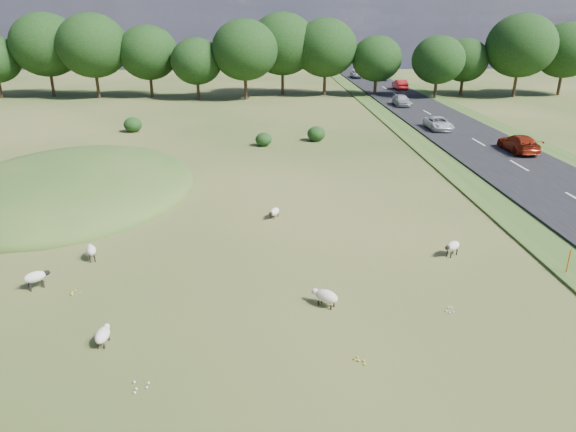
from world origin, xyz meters
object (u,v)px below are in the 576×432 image
object	(u,v)px
sheep_1	(36,277)
sheep_3	(452,246)
car_1	(519,143)
sheep_2	(91,250)
car_2	(382,76)
marker_post	(568,262)
car_4	(401,100)
car_5	(400,85)
sheep_4	(326,296)
car_6	(357,74)
car_3	(438,123)
sheep_0	(103,335)
sheep_5	(274,212)

from	to	relation	value
sheep_1	sheep_3	distance (m)	18.63
car_1	sheep_2	bearing A→B (deg)	33.29
sheep_3	car_2	xyz separation A→B (m)	(12.19, 74.06, 0.38)
marker_post	car_4	bearing A→B (deg)	85.11
marker_post	car_5	size ratio (longest dim) A/B	0.26
sheep_1	car_4	xyz separation A→B (m)	(26.86, 46.55, 0.43)
sheep_4	car_2	world-z (taller)	car_2
sheep_2	car_1	bearing A→B (deg)	-78.82
car_1	car_6	world-z (taller)	car_1
car_3	sheep_0	bearing A→B (deg)	-122.86
car_1	car_4	world-z (taller)	car_4
sheep_5	car_6	xyz separation A→B (m)	(16.80, 72.77, 0.56)
car_1	car_2	world-z (taller)	car_1
marker_post	car_5	bearing A→B (deg)	82.92
sheep_3	car_1	size ratio (longest dim) A/B	0.21
sheep_0	car_4	bearing A→B (deg)	-22.40
sheep_1	sheep_2	size ratio (longest dim) A/B	0.99
car_5	sheep_5	bearing A→B (deg)	69.46
marker_post	sheep_5	distance (m)	14.86
sheep_1	car_5	size ratio (longest dim) A/B	0.23
marker_post	sheep_5	xyz separation A→B (m)	(-12.84, 7.47, -0.24)
marker_post	sheep_1	xyz separation A→B (m)	(-22.90, -0.37, -0.06)
sheep_3	car_4	bearing A→B (deg)	-138.74
car_1	car_5	size ratio (longest dim) A/B	1.06
sheep_4	car_2	xyz separation A→B (m)	(18.70, 78.39, 0.46)
sheep_2	car_6	world-z (taller)	car_6
sheep_2	car_2	xyz separation A→B (m)	(29.22, 73.85, 0.39)
sheep_4	car_6	bearing A→B (deg)	-61.69
car_3	car_4	xyz separation A→B (m)	(0.00, 15.24, 0.11)
sheep_5	car_3	bearing A→B (deg)	173.16
sheep_0	car_2	size ratio (longest dim) A/B	0.23
car_2	car_5	xyz separation A→B (m)	(0.00, -13.70, 0.11)
sheep_4	car_6	size ratio (longest dim) A/B	0.24
sheep_1	sheep_5	size ratio (longest dim) A/B	1.02
marker_post	sheep_2	size ratio (longest dim) A/B	1.14
car_6	car_3	bearing A→B (deg)	-90.00
sheep_1	car_4	distance (m)	53.75
sheep_3	sheep_5	world-z (taller)	sheep_3
sheep_2	car_5	world-z (taller)	car_5
marker_post	sheep_0	bearing A→B (deg)	-166.65
car_1	car_5	distance (m)	40.96
car_1	car_4	distance (m)	24.99
sheep_5	car_5	size ratio (longest dim) A/B	0.22
sheep_2	car_2	world-z (taller)	car_2
sheep_0	car_4	world-z (taller)	car_4
sheep_5	car_6	distance (m)	74.69
car_2	car_3	xyz separation A→B (m)	(-3.80, -45.21, -0.03)
sheep_3	car_2	size ratio (longest dim) A/B	0.22
car_2	sheep_3	bearing A→B (deg)	80.65
sheep_5	car_1	bearing A→B (deg)	152.99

